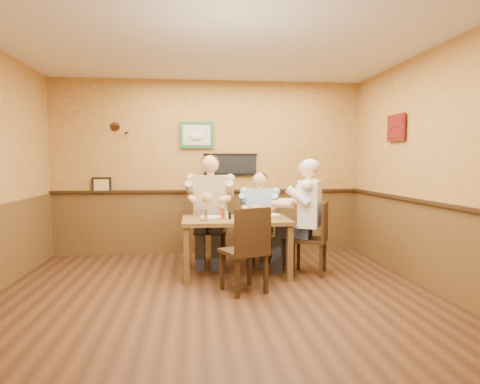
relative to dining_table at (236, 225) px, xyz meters
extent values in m
plane|color=#371F10|center=(-0.30, -1.07, -0.66)|extent=(5.00, 5.00, 0.00)
cube|color=silver|center=(-0.30, -1.07, 2.14)|extent=(5.00, 5.00, 0.02)
cube|color=gold|center=(-0.30, 1.43, 0.74)|extent=(5.00, 0.02, 2.80)
cube|color=gold|center=(-0.30, -3.57, 0.74)|extent=(5.00, 0.02, 2.80)
cube|color=gold|center=(2.20, -1.07, 0.74)|extent=(0.02, 5.00, 2.80)
cube|color=brown|center=(-0.30, 1.41, -0.16)|extent=(5.00, 0.02, 1.00)
cube|color=brown|center=(2.18, -1.07, -0.16)|extent=(0.02, 5.00, 1.00)
cube|color=black|center=(0.05, 1.39, 0.79)|extent=(0.88, 0.03, 0.34)
cube|color=#216030|center=(-0.50, 1.39, 1.26)|extent=(0.54, 0.03, 0.42)
cube|color=black|center=(-2.00, 1.39, 0.46)|extent=(0.30, 0.03, 0.26)
cube|color=maroon|center=(2.16, -0.02, 1.29)|extent=(0.03, 0.48, 0.36)
cube|color=brown|center=(0.00, 0.00, 0.07)|extent=(1.40, 0.90, 0.05)
cube|color=brown|center=(-0.64, -0.39, -0.31)|extent=(0.07, 0.07, 0.70)
cube|color=brown|center=(0.64, -0.39, -0.31)|extent=(0.07, 0.07, 0.70)
cube|color=brown|center=(-0.64, 0.39, -0.31)|extent=(0.07, 0.07, 0.70)
cube|color=brown|center=(0.64, 0.39, -0.31)|extent=(0.07, 0.07, 0.70)
cylinder|color=silver|center=(-0.42, -0.19, 0.16)|extent=(0.11, 0.11, 0.14)
cylinder|color=white|center=(0.22, -0.38, 0.16)|extent=(0.11, 0.11, 0.13)
cylinder|color=black|center=(0.33, -0.18, 0.14)|extent=(0.08, 0.08, 0.10)
cylinder|color=red|center=(-0.17, -0.01, 0.17)|extent=(0.05, 0.05, 0.16)
cylinder|color=silver|center=(-0.12, 0.00, 0.14)|extent=(0.05, 0.05, 0.09)
cylinder|color=black|center=(-0.09, -0.09, 0.14)|extent=(0.04, 0.04, 0.09)
cylinder|color=white|center=(-0.32, 0.13, 0.10)|extent=(0.27, 0.27, 0.02)
cylinder|color=white|center=(0.51, 0.27, 0.10)|extent=(0.35, 0.35, 0.02)
camera|label=1|loc=(-0.55, -5.55, 0.83)|focal=32.00mm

